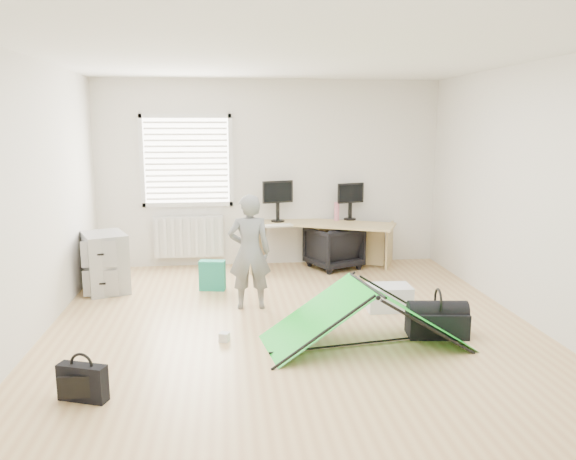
{
  "coord_description": "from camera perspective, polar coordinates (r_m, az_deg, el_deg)",
  "views": [
    {
      "loc": [
        -0.66,
        -5.46,
        2.07
      ],
      "look_at": [
        0.0,
        0.4,
        0.95
      ],
      "focal_mm": 35.0,
      "sensor_mm": 36.0,
      "label": 1
    }
  ],
  "objects": [
    {
      "name": "ground",
      "position": [
        5.88,
        0.44,
        -9.87
      ],
      "size": [
        5.5,
        5.5,
        0.0
      ],
      "primitive_type": "plane",
      "color": "tan",
      "rests_on": "ground"
    },
    {
      "name": "back_wall",
      "position": [
        8.27,
        -1.83,
        5.74
      ],
      "size": [
        5.0,
        0.02,
        2.7
      ],
      "primitive_type": "cube",
      "color": "silver",
      "rests_on": "ground"
    },
    {
      "name": "window",
      "position": [
        8.21,
        -10.26,
        6.94
      ],
      "size": [
        1.2,
        0.06,
        1.2
      ],
      "primitive_type": "cube",
      "color": "silver",
      "rests_on": "back_wall"
    },
    {
      "name": "radiator",
      "position": [
        8.31,
        -10.03,
        -0.67
      ],
      "size": [
        1.0,
        0.12,
        0.6
      ],
      "primitive_type": "cube",
      "color": "silver",
      "rests_on": "back_wall"
    },
    {
      "name": "desk",
      "position": [
        8.16,
        3.74,
        -1.55
      ],
      "size": [
        2.05,
        1.38,
        0.67
      ],
      "primitive_type": "cube",
      "rotation": [
        0.0,
        0.0,
        -0.43
      ],
      "color": "tan",
      "rests_on": "ground"
    },
    {
      "name": "filing_cabinet",
      "position": [
        7.37,
        -18.06,
        -3.14
      ],
      "size": [
        0.67,
        0.76,
        0.74
      ],
      "primitive_type": "cube",
      "rotation": [
        0.0,
        0.0,
        0.38
      ],
      "color": "#929497",
      "rests_on": "ground"
    },
    {
      "name": "monitor_left",
      "position": [
        8.12,
        -1.06,
        2.38
      ],
      "size": [
        0.47,
        0.23,
        0.44
      ],
      "primitive_type": "cube",
      "rotation": [
        0.0,
        0.0,
        0.3
      ],
      "color": "black",
      "rests_on": "desk"
    },
    {
      "name": "monitor_right",
      "position": [
        8.34,
        6.33,
        2.4
      ],
      "size": [
        0.43,
        0.21,
        0.4
      ],
      "primitive_type": "cube",
      "rotation": [
        0.0,
        0.0,
        0.31
      ],
      "color": "black",
      "rests_on": "desk"
    },
    {
      "name": "keyboard",
      "position": [
        7.77,
        -1.31,
        0.44
      ],
      "size": [
        0.51,
        0.25,
        0.02
      ],
      "primitive_type": "cube",
      "rotation": [
        0.0,
        0.0,
        0.19
      ],
      "color": "beige",
      "rests_on": "desk"
    },
    {
      "name": "thermos",
      "position": [
        8.27,
        4.97,
        1.9
      ],
      "size": [
        0.08,
        0.08,
        0.27
      ],
      "primitive_type": "cylinder",
      "rotation": [
        0.0,
        0.0,
        0.13
      ],
      "color": "#D1758C",
      "rests_on": "desk"
    },
    {
      "name": "office_chair",
      "position": [
        8.16,
        4.65,
        -1.74
      ],
      "size": [
        0.88,
        0.89,
        0.62
      ],
      "primitive_type": "imported",
      "rotation": [
        0.0,
        0.0,
        3.56
      ],
      "color": "black",
      "rests_on": "ground"
    },
    {
      "name": "person",
      "position": [
        6.31,
        -3.93,
        -2.24
      ],
      "size": [
        0.48,
        0.32,
        1.31
      ],
      "primitive_type": "imported",
      "rotation": [
        0.0,
        0.0,
        3.12
      ],
      "color": "slate",
      "rests_on": "ground"
    },
    {
      "name": "kite",
      "position": [
        5.4,
        7.94,
        -8.55
      ],
      "size": [
        1.99,
        1.1,
        0.59
      ],
      "primitive_type": null,
      "rotation": [
        0.0,
        0.0,
        0.15
      ],
      "color": "#12C024",
      "rests_on": "ground"
    },
    {
      "name": "storage_crate",
      "position": [
        6.48,
        10.14,
        -6.76
      ],
      "size": [
        0.5,
        0.36,
        0.28
      ],
      "primitive_type": "cube",
      "rotation": [
        0.0,
        0.0,
        -0.03
      ],
      "color": "white",
      "rests_on": "ground"
    },
    {
      "name": "tote_bag",
      "position": [
        7.15,
        -7.69,
        -4.59
      ],
      "size": [
        0.34,
        0.2,
        0.38
      ],
      "primitive_type": "cube",
      "rotation": [
        0.0,
        0.0,
        -0.18
      ],
      "color": "#1D886C",
      "rests_on": "ground"
    },
    {
      "name": "laptop_bag",
      "position": [
        4.66,
        -20.13,
        -14.35
      ],
      "size": [
        0.4,
        0.24,
        0.28
      ],
      "primitive_type": "cube",
      "rotation": [
        0.0,
        0.0,
        -0.35
      ],
      "color": "black",
      "rests_on": "ground"
    },
    {
      "name": "white_box",
      "position": [
        5.54,
        -6.48,
        -10.76
      ],
      "size": [
        0.11,
        0.11,
        0.09
      ],
      "primitive_type": "cube",
      "rotation": [
        0.0,
        0.0,
        -0.36
      ],
      "color": "silver",
      "rests_on": "ground"
    },
    {
      "name": "duffel_bag",
      "position": [
        5.81,
        14.89,
        -9.16
      ],
      "size": [
        0.61,
        0.36,
        0.25
      ],
      "primitive_type": "cube",
      "rotation": [
        0.0,
        0.0,
        -0.12
      ],
      "color": "black",
      "rests_on": "ground"
    }
  ]
}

